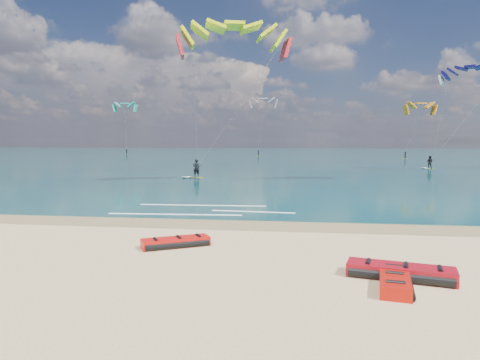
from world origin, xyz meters
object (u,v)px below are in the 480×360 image
packed_kite_mid (400,278)px  kitesurfer_far (450,113)px  kitesurfer_main (214,98)px  packed_kite_left (176,247)px  packed_kite_right (395,287)px

packed_kite_mid → kitesurfer_far: 47.77m
kitesurfer_main → packed_kite_left: bearing=-95.4°
kitesurfer_main → packed_kite_mid: bearing=-82.0°
packed_kite_mid → packed_kite_right: 0.80m
kitesurfer_far → packed_kite_mid: bearing=-125.7°
packed_kite_right → packed_kite_mid: bearing=-11.4°
packed_kite_right → kitesurfer_far: bearing=-9.0°
packed_kite_mid → kitesurfer_far: kitesurfer_far is taller
packed_kite_left → kitesurfer_far: 48.26m
packed_kite_right → packed_kite_left: bearing=74.3°
packed_kite_mid → kitesurfer_main: size_ratio=0.20×
packed_kite_left → packed_kite_right: bearing=-56.1°
packed_kite_mid → kitesurfer_main: 28.84m
packed_kite_left → kitesurfer_main: 24.79m
packed_kite_right → kitesurfer_main: 29.40m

